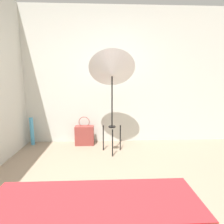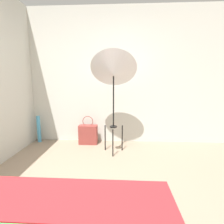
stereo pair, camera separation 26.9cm
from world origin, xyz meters
name	(u,v)px [view 1 (the left image)]	position (x,y,z in m)	size (l,w,h in m)	color
wall_back	(97,77)	(0.00, 2.49, 1.30)	(8.00, 0.05, 2.60)	beige
photo_umbrella	(112,72)	(0.27, 1.90, 1.37)	(0.77, 0.63, 1.71)	black
tote_bag	(85,135)	(-0.24, 2.28, 0.19)	(0.36, 0.17, 0.56)	brown
paper_roll	(32,131)	(-1.26, 2.32, 0.27)	(0.07, 0.07, 0.54)	#4CA3D1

